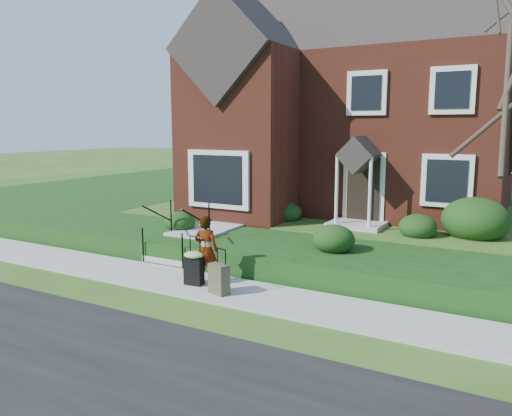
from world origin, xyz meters
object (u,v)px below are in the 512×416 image
Objects in this scene: woman at (206,250)px; suitcase_olive at (219,279)px; suitcase_black at (194,266)px; front_steps at (186,242)px.

woman reaches higher than suitcase_olive.
woman is 0.94m from suitcase_olive.
suitcase_black reaches higher than suitcase_olive.
woman is (1.87, -1.70, 0.38)m from front_steps.
front_steps is 3.36m from suitcase_olive.
suitcase_olive is at bearing -21.98° from suitcase_black.
woman reaches higher than suitcase_black.
suitcase_black is at bearing -48.93° from front_steps.
front_steps reaches higher than suitcase_olive.
front_steps is 2.59m from suitcase_black.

